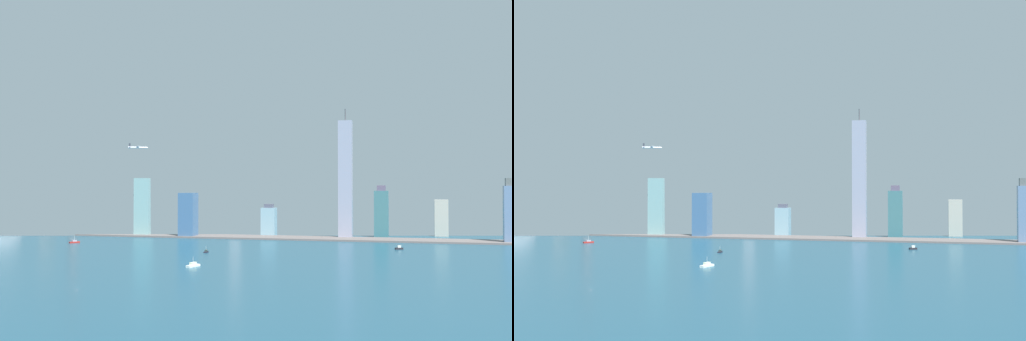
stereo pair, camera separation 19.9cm
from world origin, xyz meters
TOP-DOWN VIEW (x-y plane):
  - ground_plane at (0.00, 0.00)m, footprint 6000.00×6000.00m
  - waterfront_pier at (0.00, 477.80)m, footprint 922.97×56.87m
  - observation_tower at (-298.69, 510.45)m, footprint 46.16×46.16m
  - skyscraper_0 at (-38.28, 587.86)m, footprint 13.13×22.89m
  - skyscraper_1 at (-361.24, 534.58)m, footprint 20.21×21.08m
  - skyscraper_2 at (207.46, 539.70)m, footprint 21.41×16.15m
  - skyscraper_3 at (296.82, 576.96)m, footprint 20.68×13.11m
  - skyscraper_4 at (-78.97, 468.81)m, footprint 23.79×26.02m
  - skyscraper_5 at (37.47, 512.71)m, footprint 21.79×19.77m
  - skyscraper_6 at (380.84, 472.78)m, footprint 12.89×15.22m
  - skyscraper_7 at (156.87, 503.63)m, footprint 20.26×18.14m
  - skyscraper_8 at (-156.67, 477.98)m, footprint 25.03×18.70m
  - boat_0 at (-197.44, 339.81)m, footprint 12.37×14.00m
  - boat_2 at (46.51, 139.57)m, footprint 9.70×18.23m
  - boat_3 at (17.60, 265.96)m, footprint 3.97×9.51m
  - boat_4 at (238.11, 357.48)m, footprint 10.43×7.39m
  - airplane at (-141.76, 423.17)m, footprint 27.12×28.28m

SIDE VIEW (x-z plane):
  - ground_plane at x=0.00m, z-range 0.00..0.00m
  - waterfront_pier at x=0.00m, z-range 0.00..2.44m
  - boat_3 at x=17.60m, z-range -2.71..5.18m
  - boat_0 at x=-197.44m, z-range -3.35..6.19m
  - boat_2 at x=46.51m, z-range -3.41..6.75m
  - boat_4 at x=238.11m, z-range -0.69..4.34m
  - skyscraper_5 at x=37.47m, z-range -1.78..48.10m
  - skyscraper_3 at x=296.82m, z-range 0.00..56.66m
  - skyscraper_4 at x=-78.97m, z-range 0.00..67.39m
  - skyscraper_2 at x=207.46m, z-range -2.50..76.25m
  - skyscraper_1 at x=-361.24m, z-range -12.62..92.98m
  - skyscraper_6 at x=380.84m, z-range -3.18..85.81m
  - skyscraper_8 at x=-156.67m, z-range 0.00..90.10m
  - skyscraper_0 at x=-38.28m, z-range -1.66..128.46m
  - skyscraper_7 at x=156.87m, z-range -8.89..184.44m
  - observation_tower at x=-298.69m, z-range -9.33..279.54m
  - airplane at x=-141.76m, z-range 131.60..139.23m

